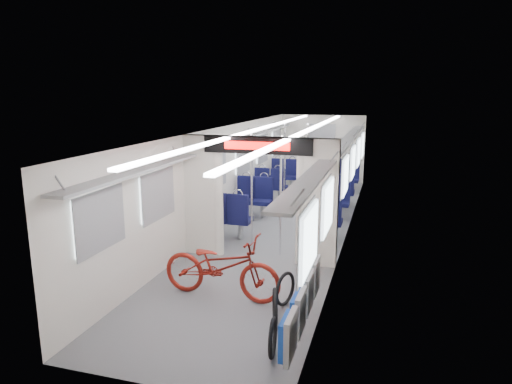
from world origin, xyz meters
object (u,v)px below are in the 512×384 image
(flip_bench, at_px, (303,302))
(seat_bay_far_right, at_px, (340,180))
(bike_hoop_b, at_px, (275,309))
(seat_bay_near_right, at_px, (326,205))
(stanchion_near_right, at_px, (281,197))
(stanchion_far_left, at_px, (284,168))
(bike_hoop_c, at_px, (285,290))
(bicycle, at_px, (221,266))
(bike_hoop_a, at_px, (273,340))
(seat_bay_near_left, at_px, (242,203))
(stanchion_far_right, at_px, (306,169))
(stanchion_near_left, at_px, (252,192))
(seat_bay_far_left, at_px, (278,178))

(flip_bench, relative_size, seat_bay_far_right, 0.93)
(flip_bench, height_order, bike_hoop_b, flip_bench)
(flip_bench, relative_size, seat_bay_near_right, 0.99)
(stanchion_near_right, bearing_deg, stanchion_far_left, 101.63)
(bike_hoop_c, height_order, stanchion_near_right, stanchion_near_right)
(bicycle, xyz_separation_m, seat_bay_near_right, (1.02, 4.07, 0.05))
(bike_hoop_a, bearing_deg, stanchion_near_right, 102.00)
(seat_bay_near_left, height_order, stanchion_near_right, stanchion_near_right)
(bike_hoop_b, bearing_deg, stanchion_far_right, 96.38)
(flip_bench, bearing_deg, bike_hoop_b, 138.99)
(stanchion_near_left, bearing_deg, seat_bay_far_right, 75.62)
(stanchion_far_left, bearing_deg, bike_hoop_a, -78.18)
(bicycle, relative_size, stanchion_near_left, 0.82)
(seat_bay_near_left, height_order, seat_bay_near_right, seat_bay_near_left)
(bike_hoop_b, distance_m, seat_bay_near_left, 4.66)
(seat_bay_near_right, bearing_deg, stanchion_near_left, -125.05)
(seat_bay_near_right, xyz_separation_m, stanchion_near_left, (-1.24, -1.76, 0.60))
(bike_hoop_b, relative_size, seat_bay_far_right, 0.23)
(seat_bay_far_right, distance_m, stanchion_far_right, 1.99)
(seat_bay_near_right, bearing_deg, bike_hoop_a, -88.60)
(bicycle, xyz_separation_m, seat_bay_near_left, (-0.85, 3.65, 0.05))
(seat_bay_far_left, distance_m, stanchion_far_right, 2.21)
(seat_bay_near_right, bearing_deg, stanchion_far_right, 118.21)
(bike_hoop_b, bearing_deg, flip_bench, -41.01)
(bicycle, height_order, bike_hoop_c, bicycle)
(stanchion_near_left, bearing_deg, stanchion_near_right, -21.29)
(seat_bay_near_right, bearing_deg, stanchion_near_right, -106.42)
(seat_bay_near_left, bearing_deg, stanchion_far_right, 55.65)
(bike_hoop_c, bearing_deg, bike_hoop_b, -89.93)
(flip_bench, distance_m, seat_bay_near_left, 5.19)
(bike_hoop_a, distance_m, stanchion_far_right, 6.84)
(bike_hoop_b, relative_size, stanchion_far_left, 0.23)
(bike_hoop_b, distance_m, seat_bay_near_right, 4.70)
(seat_bay_near_right, bearing_deg, bike_hoop_b, -90.30)
(bike_hoop_c, bearing_deg, seat_bay_far_left, 104.49)
(stanchion_far_left, bearing_deg, stanchion_far_right, -0.03)
(bicycle, distance_m, stanchion_far_right, 5.42)
(bicycle, height_order, stanchion_far_left, stanchion_far_left)
(seat_bay_far_right, bearing_deg, stanchion_far_left, -125.83)
(bike_hoop_a, height_order, bike_hoop_c, bike_hoop_c)
(bike_hoop_a, bearing_deg, stanchion_near_left, 110.48)
(seat_bay_near_right, height_order, stanchion_far_left, stanchion_far_left)
(flip_bench, height_order, seat_bay_near_left, seat_bay_near_left)
(bike_hoop_c, bearing_deg, seat_bay_near_right, 89.64)
(stanchion_near_left, height_order, stanchion_far_right, same)
(seat_bay_near_left, relative_size, stanchion_far_left, 0.93)
(bike_hoop_a, xyz_separation_m, seat_bay_near_left, (-2.00, 5.01, 0.33))
(stanchion_near_left, bearing_deg, bike_hoop_c, -62.31)
(bike_hoop_a, bearing_deg, bicycle, 130.37)
(flip_bench, bearing_deg, stanchion_far_right, 99.91)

